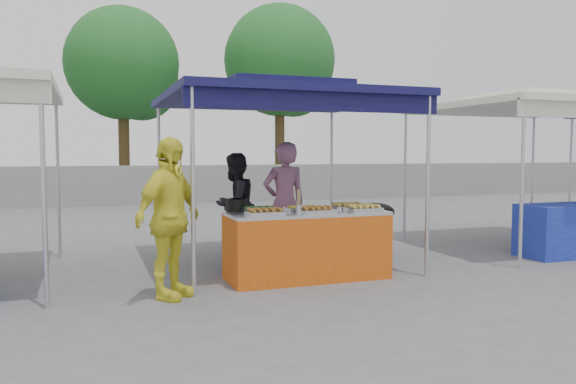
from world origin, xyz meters
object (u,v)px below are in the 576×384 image
object	(u,v)px
wok_burner	(375,229)
cooking_pot	(237,205)
helper_man	(235,205)
vendor_woman	(284,203)
vendor_table	(307,245)
customer_person	(169,218)

from	to	relation	value
wok_burner	cooking_pot	bearing A→B (deg)	165.06
cooking_pot	helper_man	xyz separation A→B (m)	(0.36, 1.50, -0.14)
cooking_pot	vendor_woman	distance (m)	1.05
cooking_pot	wok_burner	bearing A→B (deg)	0.09
vendor_woman	wok_burner	bearing A→B (deg)	148.40
vendor_table	helper_man	size ratio (longest dim) A/B	1.26
vendor_table	wok_burner	distance (m)	1.20
customer_person	cooking_pot	bearing A→B (deg)	-7.56
vendor_woman	customer_person	world-z (taller)	customer_person
vendor_table	helper_man	distance (m)	1.93
wok_burner	helper_man	bearing A→B (deg)	122.04
helper_man	customer_person	distance (m)	2.59
vendor_woman	customer_person	size ratio (longest dim) A/B	0.99
customer_person	wok_burner	bearing A→B (deg)	-31.18
wok_burner	vendor_woman	world-z (taller)	vendor_woman
vendor_table	customer_person	world-z (taller)	customer_person
wok_burner	helper_man	xyz separation A→B (m)	(-1.61, 1.50, 0.26)
helper_man	vendor_table	bearing A→B (deg)	66.59
helper_man	customer_person	world-z (taller)	customer_person
vendor_table	wok_burner	world-z (taller)	wok_burner
vendor_table	helper_man	world-z (taller)	helper_man
vendor_woman	customer_person	bearing A→B (deg)	34.13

